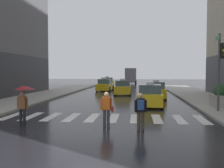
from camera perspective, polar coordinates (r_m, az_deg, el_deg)
The scene contains 13 objects.
ground_plane at distance 11.42m, azimuth -4.17°, elevation -10.31°, with size 160.00×160.00×0.00m, color black.
crosswalk_markings at distance 14.32m, azimuth -2.03°, elevation -7.61°, with size 11.30×2.80×0.01m.
traffic_light_pole at distance 16.95m, azimuth 23.41°, elevation 4.81°, with size 0.44×0.84×4.80m.
taxi_lead at distance 19.56m, azimuth 8.62°, elevation -2.73°, with size 2.09×4.62×1.80m.
taxi_second at distance 25.31m, azimuth 9.89°, elevation -1.50°, with size 2.05×4.59×1.80m.
taxi_third at distance 29.10m, azimuth 2.45°, elevation -0.92°, with size 2.05×4.59×1.80m.
taxi_fourth at distance 34.84m, azimuth -1.58°, elevation -0.31°, with size 2.11×4.62×1.80m.
taxi_fifth at distance 43.51m, azimuth -1.12°, elevation 0.30°, with size 2.12×4.62×1.80m.
box_truck at distance 53.32m, azimuth 4.32°, elevation 1.95°, with size 2.31×7.55×3.35m.
pedestrian_with_umbrella at distance 12.74m, azimuth -19.36°, elevation -2.20°, with size 0.96×0.96×1.94m.
pedestrian_with_backpack at distance 11.23m, azimuth 6.51°, elevation -5.50°, with size 0.55×0.43×1.65m.
pedestrian_with_handbag at distance 11.78m, azimuth -1.22°, elevation -5.28°, with size 0.60×0.24×1.65m.
planter_near_corner at distance 19.22m, azimuth 23.16°, elevation -2.57°, with size 1.10×1.10×1.60m.
Camera 1 is at (1.98, -10.95, 2.58)m, focal length 40.36 mm.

